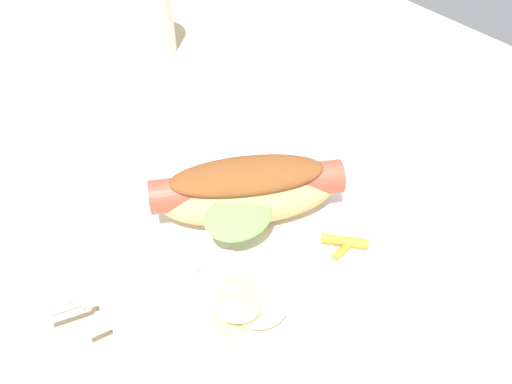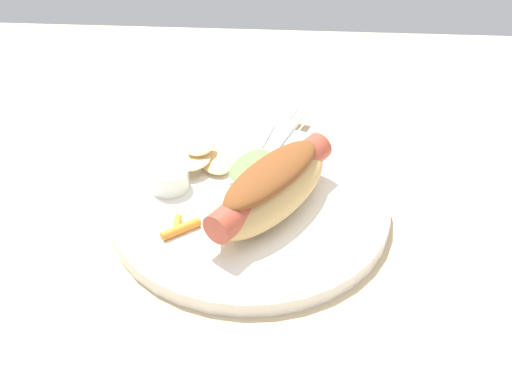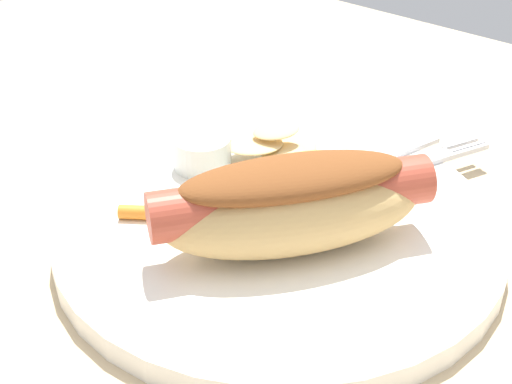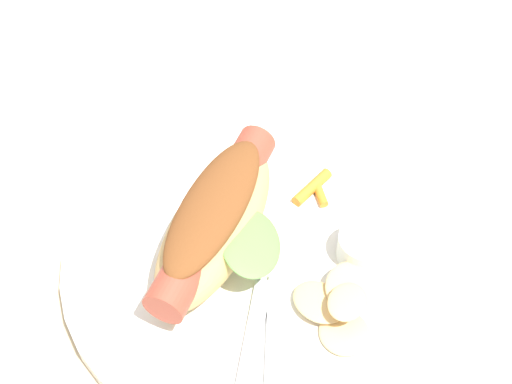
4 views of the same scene
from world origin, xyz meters
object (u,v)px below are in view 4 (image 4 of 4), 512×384
plate (248,260)px  sauce_ramekin (364,247)px  hot_dog (216,220)px  knife (275,365)px  carrot_garnish (314,189)px  chips_pile (340,305)px  fork (246,378)px

plate → sauce_ramekin: 8.93cm
hot_dog → knife: size_ratio=1.18×
carrot_garnish → plate: bearing=-142.8°
hot_dog → chips_pile: (7.50, -7.65, -2.10)cm
fork → hot_dog: bearing=-158.9°
carrot_garnish → chips_pile: bearing=-95.6°
fork → knife: size_ratio=1.10×
plate → fork: 10.16cm
hot_dog → knife: (2.11, -10.78, -2.89)cm
sauce_ramekin → fork: sauce_ramekin is taller
sauce_ramekin → carrot_garnish: bearing=106.8°
plate → carrot_garnish: carrot_garnish is taller
sauce_ramekin → carrot_garnish: size_ratio=1.06×
fork → knife: 2.20cm
fork → carrot_garnish: 17.10cm
chips_pile → carrot_garnish: chips_pile is taller
fork → chips_pile: (7.52, 3.65, 0.77)cm
sauce_ramekin → fork: size_ratio=0.26×
fork → chips_pile: 8.40cm
fork → chips_pile: size_ratio=2.03×
sauce_ramekin → carrot_garnish: 7.13cm
hot_dog → fork: size_ratio=1.07×
hot_dog → fork: hot_dog is taller
carrot_garnish → sauce_ramekin: bearing=-73.2°
hot_dog → plate: bearing=90.6°
fork → chips_pile: bearing=137.1°
sauce_ramekin → knife: 11.38cm
knife → chips_pile: size_ratio=1.85×
carrot_garnish → hot_dog: bearing=-158.1°
plate → hot_dog: 4.65cm
sauce_ramekin → knife: sauce_ramekin is taller
hot_dog → carrot_garnish: 9.64cm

